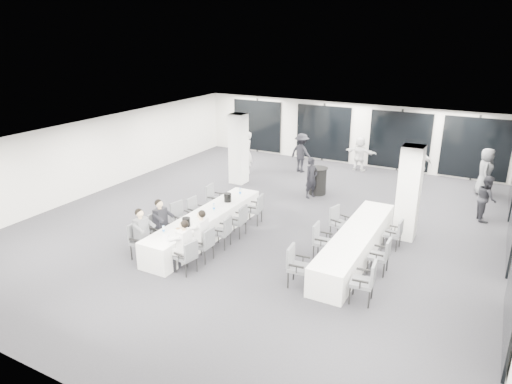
% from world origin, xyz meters
% --- Properties ---
extents(room, '(14.04, 16.04, 2.84)m').
position_xyz_m(room, '(0.89, 1.11, 1.39)').
color(room, '#26262B').
rests_on(room, ground).
extents(column_left, '(0.60, 0.60, 2.80)m').
position_xyz_m(column_left, '(-2.80, 3.20, 1.40)').
color(column_left, silver).
rests_on(column_left, floor).
extents(column_right, '(0.60, 0.60, 2.80)m').
position_xyz_m(column_right, '(4.20, 1.00, 1.40)').
color(column_right, silver).
rests_on(column_right, floor).
extents(banquet_table_main, '(0.90, 5.00, 0.75)m').
position_xyz_m(banquet_table_main, '(-1.01, -1.79, 0.38)').
color(banquet_table_main, silver).
rests_on(banquet_table_main, floor).
extents(banquet_table_side, '(0.90, 5.00, 0.75)m').
position_xyz_m(banquet_table_side, '(3.28, -0.96, 0.38)').
color(banquet_table_side, silver).
rests_on(banquet_table_side, floor).
extents(cocktail_table, '(0.73, 0.73, 1.02)m').
position_xyz_m(cocktail_table, '(0.51, 3.41, 0.52)').
color(cocktail_table, black).
rests_on(cocktail_table, floor).
extents(chair_main_left_near, '(0.53, 0.59, 0.99)m').
position_xyz_m(chair_main_left_near, '(-1.85, -3.74, 0.57)').
color(chair_main_left_near, '#515459').
rests_on(chair_main_left_near, floor).
extents(chair_main_left_second, '(0.53, 0.58, 0.99)m').
position_xyz_m(chair_main_left_second, '(-1.85, -2.94, 0.57)').
color(chair_main_left_second, '#515459').
rests_on(chair_main_left_second, floor).
extents(chair_main_left_mid, '(0.59, 0.62, 0.99)m').
position_xyz_m(chair_main_left_mid, '(-1.85, -1.94, 0.56)').
color(chair_main_left_mid, '#515459').
rests_on(chair_main_left_mid, floor).
extents(chair_main_left_fourth, '(0.49, 0.54, 0.89)m').
position_xyz_m(chair_main_left_fourth, '(-1.84, -1.17, 0.51)').
color(chair_main_left_fourth, '#515459').
rests_on(chair_main_left_fourth, floor).
extents(chair_main_left_far, '(0.55, 0.60, 0.99)m').
position_xyz_m(chair_main_left_far, '(-1.85, -0.09, 0.57)').
color(chair_main_left_far, '#515459').
rests_on(chair_main_left_far, floor).
extents(chair_main_right_near, '(0.53, 0.56, 0.90)m').
position_xyz_m(chair_main_right_near, '(-0.18, -3.81, 0.51)').
color(chair_main_right_near, '#515459').
rests_on(chair_main_right_near, floor).
extents(chair_main_right_second, '(0.48, 0.54, 0.95)m').
position_xyz_m(chair_main_right_second, '(-0.18, -3.04, 0.54)').
color(chair_main_right_second, '#515459').
rests_on(chair_main_right_second, floor).
extents(chair_main_right_mid, '(0.51, 0.56, 0.92)m').
position_xyz_m(chair_main_right_mid, '(-0.18, -2.12, 0.52)').
color(chair_main_right_mid, '#515459').
rests_on(chair_main_right_mid, floor).
extents(chair_main_right_fourth, '(0.51, 0.56, 0.96)m').
position_xyz_m(chair_main_right_fourth, '(-0.18, -1.27, 0.55)').
color(chair_main_right_fourth, '#515459').
rests_on(chair_main_right_fourth, floor).
extents(chair_main_right_far, '(0.55, 0.59, 0.97)m').
position_xyz_m(chair_main_right_far, '(-0.18, -0.20, 0.55)').
color(chair_main_right_far, '#515459').
rests_on(chair_main_right_far, floor).
extents(chair_side_left_near, '(0.56, 0.61, 1.01)m').
position_xyz_m(chair_side_left_near, '(2.44, -3.05, 0.58)').
color(chair_side_left_near, '#515459').
rests_on(chair_side_left_near, floor).
extents(chair_side_left_mid, '(0.52, 0.57, 0.97)m').
position_xyz_m(chair_side_left_mid, '(2.45, -1.41, 0.55)').
color(chair_side_left_mid, '#515459').
rests_on(chair_side_left_mid, floor).
extents(chair_side_left_far, '(0.59, 0.62, 0.96)m').
position_xyz_m(chair_side_left_far, '(2.45, 0.03, 0.55)').
color(chair_side_left_far, '#515459').
rests_on(chair_side_left_far, floor).
extents(chair_side_right_near, '(0.56, 0.61, 1.02)m').
position_xyz_m(chair_side_right_near, '(4.12, -2.99, 0.58)').
color(chair_side_right_near, '#515459').
rests_on(chair_side_right_near, floor).
extents(chair_side_right_mid, '(0.49, 0.55, 0.96)m').
position_xyz_m(chair_side_right_mid, '(4.11, -1.51, 0.55)').
color(chair_side_right_mid, '#515459').
rests_on(chair_side_right_mid, floor).
extents(chair_side_right_far, '(0.46, 0.51, 0.87)m').
position_xyz_m(chair_side_right_far, '(4.11, 0.08, 0.50)').
color(chair_side_right_far, '#515459').
rests_on(chair_side_right_far, floor).
extents(seated_guest_a, '(0.50, 0.38, 1.44)m').
position_xyz_m(seated_guest_a, '(-1.68, -3.73, 0.81)').
color(seated_guest_a, '#515358').
rests_on(seated_guest_a, floor).
extents(seated_guest_b, '(0.50, 0.38, 1.44)m').
position_xyz_m(seated_guest_b, '(-1.68, -2.94, 0.81)').
color(seated_guest_b, black).
rests_on(seated_guest_b, floor).
extents(seated_guest_c, '(0.50, 0.38, 1.44)m').
position_xyz_m(seated_guest_c, '(-0.34, -3.79, 0.81)').
color(seated_guest_c, silver).
rests_on(seated_guest_c, floor).
extents(seated_guest_d, '(0.50, 0.38, 1.44)m').
position_xyz_m(seated_guest_d, '(-0.34, -3.04, 0.81)').
color(seated_guest_d, silver).
rests_on(seated_guest_d, floor).
extents(standing_guest_a, '(0.73, 0.78, 1.72)m').
position_xyz_m(standing_guest_a, '(0.45, 2.92, 0.86)').
color(standing_guest_a, black).
rests_on(standing_guest_a, floor).
extents(standing_guest_c, '(1.37, 0.94, 1.92)m').
position_xyz_m(standing_guest_c, '(-1.16, 5.78, 0.96)').
color(standing_guest_c, black).
rests_on(standing_guest_c, floor).
extents(standing_guest_d, '(1.27, 1.09, 1.88)m').
position_xyz_m(standing_guest_d, '(3.72, 6.11, 0.94)').
color(standing_guest_d, silver).
rests_on(standing_guest_d, floor).
extents(standing_guest_e, '(0.63, 1.00, 2.01)m').
position_xyz_m(standing_guest_e, '(6.02, 6.31, 1.01)').
color(standing_guest_e, '#515358').
rests_on(standing_guest_e, floor).
extents(standing_guest_f, '(1.61, 0.73, 1.71)m').
position_xyz_m(standing_guest_f, '(1.01, 7.20, 0.85)').
color(standing_guest_f, silver).
rests_on(standing_guest_f, floor).
extents(standing_guest_g, '(0.94, 0.95, 2.02)m').
position_xyz_m(standing_guest_g, '(-3.15, 4.53, 1.01)').
color(standing_guest_g, silver).
rests_on(standing_guest_g, floor).
extents(standing_guest_h, '(0.71, 0.93, 1.70)m').
position_xyz_m(standing_guest_h, '(6.20, 3.59, 0.85)').
color(standing_guest_h, black).
rests_on(standing_guest_h, floor).
extents(ice_bucket_near, '(0.22, 0.22, 0.26)m').
position_xyz_m(ice_bucket_near, '(-0.94, -2.82, 0.88)').
color(ice_bucket_near, black).
rests_on(ice_bucket_near, banquet_table_main).
extents(ice_bucket_far, '(0.24, 0.24, 0.27)m').
position_xyz_m(ice_bucket_far, '(-0.97, -0.62, 0.89)').
color(ice_bucket_far, black).
rests_on(ice_bucket_far, banquet_table_main).
extents(water_bottle_a, '(0.07, 0.07, 0.21)m').
position_xyz_m(water_bottle_a, '(-1.21, -3.46, 0.85)').
color(water_bottle_a, silver).
rests_on(water_bottle_a, banquet_table_main).
extents(water_bottle_b, '(0.07, 0.07, 0.23)m').
position_xyz_m(water_bottle_b, '(-0.91, -1.49, 0.87)').
color(water_bottle_b, silver).
rests_on(water_bottle_b, banquet_table_main).
extents(water_bottle_c, '(0.07, 0.07, 0.23)m').
position_xyz_m(water_bottle_c, '(-0.92, 0.08, 0.86)').
color(water_bottle_c, silver).
rests_on(water_bottle_c, banquet_table_main).
extents(plate_a, '(0.21, 0.21, 0.03)m').
position_xyz_m(plate_a, '(-1.05, -3.06, 0.76)').
color(plate_a, white).
rests_on(plate_a, banquet_table_main).
extents(plate_b, '(0.18, 0.18, 0.03)m').
position_xyz_m(plate_b, '(-0.91, -3.24, 0.76)').
color(plate_b, white).
rests_on(plate_b, banquet_table_main).
extents(plate_c, '(0.22, 0.22, 0.03)m').
position_xyz_m(plate_c, '(-1.01, -2.10, 0.76)').
color(plate_c, white).
rests_on(plate_c, banquet_table_main).
extents(wine_glass, '(0.07, 0.07, 0.19)m').
position_xyz_m(wine_glass, '(-0.81, -3.80, 0.89)').
color(wine_glass, silver).
rests_on(wine_glass, banquet_table_main).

